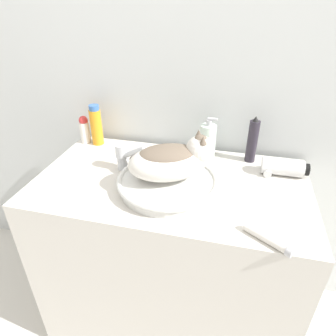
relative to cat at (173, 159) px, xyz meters
name	(u,v)px	position (x,y,z in m)	size (l,w,h in m)	color
wall_back	(190,70)	(-0.02, 0.41, 0.23)	(8.00, 0.05, 2.40)	silver
vanity_counter	(171,255)	(-0.02, 0.05, -0.55)	(1.09, 0.62, 0.85)	beige
sink_basin	(169,183)	(-0.01, -0.01, -0.10)	(0.39, 0.39, 0.05)	silver
cat	(173,159)	(0.00, 0.00, 0.00)	(0.35, 0.28, 0.18)	silver
faucet	(125,155)	(-0.23, 0.08, -0.05)	(0.16, 0.09, 0.15)	silver
shampoo_bottle_tall	(96,126)	(-0.45, 0.29, -0.03)	(0.06, 0.06, 0.20)	orange
soap_pump_bottle	(208,140)	(0.09, 0.29, -0.05)	(0.07, 0.07, 0.19)	silver
hairspray_can_black	(252,141)	(0.29, 0.29, -0.03)	(0.04, 0.04, 0.21)	#28232D
deodorant_stick	(85,129)	(-0.52, 0.29, -0.06)	(0.05, 0.05, 0.14)	white
cream_tube	(268,239)	(0.35, -0.22, -0.11)	(0.15, 0.11, 0.03)	silver
hair_dryer	(282,167)	(0.42, 0.20, -0.09)	(0.18, 0.09, 0.07)	silver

